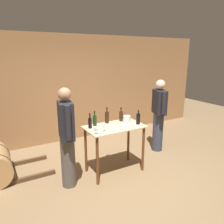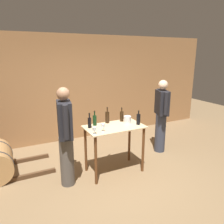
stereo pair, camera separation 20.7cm
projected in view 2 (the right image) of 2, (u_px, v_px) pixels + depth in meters
The scene contains 13 objects.
ground_plane at pixel (117, 184), 3.85m from camera, with size 14.00×14.00×0.00m, color brown.
back_wall at pixel (73, 89), 5.62m from camera, with size 8.40×0.05×2.70m.
tasting_table at pixel (114, 136), 4.10m from camera, with size 1.10×0.63×0.92m.
wine_bottle_far_left at pixel (90, 122), 3.94m from camera, with size 0.06×0.06×0.28m.
wine_bottle_left at pixel (95, 120), 4.08m from camera, with size 0.07×0.07×0.28m.
wine_bottle_center at pixel (107, 117), 4.22m from camera, with size 0.08×0.08×0.32m.
wine_bottle_right at pixel (122, 116), 4.33m from camera, with size 0.07×0.07×0.28m.
wine_bottle_far_right at pixel (138, 119), 4.13m from camera, with size 0.07×0.07×0.27m.
wine_glass_near_left at pixel (94, 129), 3.64m from camera, with size 0.06×0.06×0.12m.
wine_glass_near_center at pixel (103, 126), 3.74m from camera, with size 0.06×0.06×0.14m.
ice_bucket at pixel (127, 119), 4.26m from camera, with size 0.14×0.14×0.13m.
person_host at pixel (161, 115), 4.95m from camera, with size 0.34×0.56×1.67m.
person_visitor_with_scarf at pixel (66, 135), 3.63m from camera, with size 0.29×0.58×1.72m.
Camera 2 is at (-1.59, -2.99, 2.23)m, focal length 35.00 mm.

